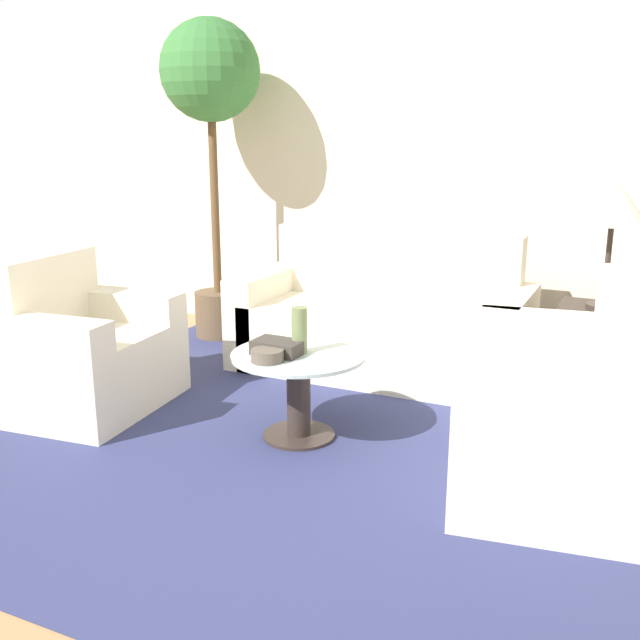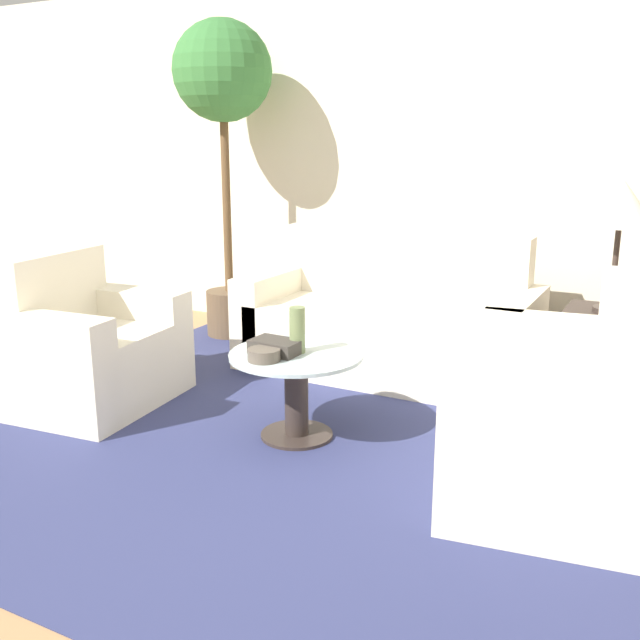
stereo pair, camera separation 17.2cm
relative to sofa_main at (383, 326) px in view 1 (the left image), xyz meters
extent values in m
plane|color=#9E754C|center=(0.02, -2.04, -0.29)|extent=(14.00, 14.00, 0.00)
cube|color=beige|center=(0.02, 0.74, 1.01)|extent=(10.00, 0.06, 2.60)
cube|color=navy|center=(0.00, -1.19, -0.29)|extent=(3.44, 3.23, 0.01)
cube|color=beige|center=(0.00, -0.08, -0.07)|extent=(1.63, 0.77, 0.43)
cube|color=beige|center=(0.00, 0.22, 0.15)|extent=(1.63, 0.18, 0.88)
cube|color=beige|center=(-0.81, -0.08, 0.01)|extent=(0.20, 0.77, 0.59)
cube|color=beige|center=(0.81, -0.08, 0.01)|extent=(0.20, 0.77, 0.59)
cube|color=beige|center=(-1.23, -1.30, -0.07)|extent=(0.77, 0.76, 0.43)
cube|color=beige|center=(-1.49, -1.33, 0.13)|extent=(0.24, 0.71, 0.85)
cube|color=beige|center=(-1.19, -1.65, 0.01)|extent=(0.73, 0.27, 0.59)
cube|color=beige|center=(-1.26, -0.96, 0.01)|extent=(0.73, 0.27, 0.59)
cube|color=beige|center=(1.17, -1.04, -0.07)|extent=(0.89, 1.25, 0.43)
cube|color=beige|center=(1.45, -1.00, 0.14)|extent=(0.34, 1.18, 0.86)
cube|color=beige|center=(1.09, -0.46, 0.01)|extent=(0.76, 0.30, 0.59)
cube|color=beige|center=(1.25, -1.61, 0.01)|extent=(0.76, 0.30, 0.59)
cylinder|color=#332823|center=(0.00, -1.19, -0.28)|extent=(0.36, 0.36, 0.02)
cylinder|color=#332823|center=(0.00, -1.19, -0.08)|extent=(0.12, 0.12, 0.42)
cylinder|color=#B2C6C6|center=(0.00, -1.19, 0.14)|extent=(0.66, 0.66, 0.02)
cube|color=#332823|center=(1.30, -0.09, -0.01)|extent=(0.46, 0.46, 0.56)
cylinder|color=#332823|center=(1.30, -0.09, 0.28)|extent=(0.18, 0.18, 0.02)
cylinder|color=#332823|center=(1.30, -0.09, 0.51)|extent=(0.03, 0.03, 0.43)
cone|color=beige|center=(1.30, -0.09, 0.85)|extent=(0.37, 0.37, 0.24)
cylinder|color=brown|center=(-1.39, 0.23, -0.12)|extent=(0.35, 0.35, 0.34)
cylinder|color=brown|center=(-1.39, 0.23, 0.74)|extent=(0.06, 0.06, 1.37)
sphere|color=#387538|center=(-1.39, 0.23, 1.62)|extent=(0.70, 0.70, 0.70)
cylinder|color=#6B7A4C|center=(0.00, -1.18, 0.27)|extent=(0.08, 0.08, 0.23)
cylinder|color=brown|center=(-0.08, -1.36, 0.18)|extent=(0.16, 0.16, 0.06)
cube|color=#38332D|center=(-0.09, -1.24, 0.18)|extent=(0.24, 0.17, 0.07)
camera|label=1|loc=(1.50, -4.15, 1.18)|focal=40.00mm
camera|label=2|loc=(1.65, -4.07, 1.18)|focal=40.00mm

